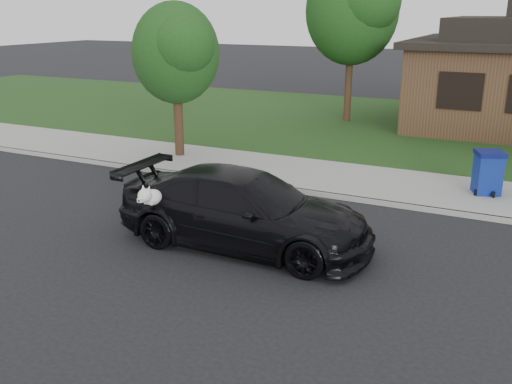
% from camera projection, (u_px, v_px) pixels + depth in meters
% --- Properties ---
extents(ground, '(120.00, 120.00, 0.00)m').
position_uv_depth(ground, '(372.00, 268.00, 10.32)').
color(ground, black).
rests_on(ground, ground).
extents(sidewalk, '(60.00, 3.00, 0.12)m').
position_uv_depth(sidewalk, '(423.00, 189.00, 14.58)').
color(sidewalk, gray).
rests_on(sidewalk, ground).
extents(curb, '(60.00, 0.12, 0.12)m').
position_uv_depth(curb, '(411.00, 207.00, 13.30)').
color(curb, gray).
rests_on(curb, ground).
extents(lawn, '(60.00, 13.00, 0.13)m').
position_uv_depth(lawn, '(462.00, 132.00, 21.44)').
color(lawn, '#193814').
rests_on(lawn, ground).
extents(sedan, '(5.11, 2.38, 1.48)m').
position_uv_depth(sedan, '(244.00, 210.00, 11.09)').
color(sedan, black).
rests_on(sedan, ground).
extents(recycling_bin, '(0.83, 0.83, 1.06)m').
position_uv_depth(recycling_bin, '(488.00, 172.00, 13.94)').
color(recycling_bin, navy).
rests_on(recycling_bin, sidewalk).
extents(tree_0, '(3.78, 3.60, 6.34)m').
position_uv_depth(tree_0, '(355.00, 9.00, 21.78)').
color(tree_0, '#332114').
rests_on(tree_0, ground).
extents(tree_2, '(2.73, 2.60, 4.59)m').
position_uv_depth(tree_2, '(177.00, 52.00, 16.75)').
color(tree_2, '#332114').
rests_on(tree_2, ground).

